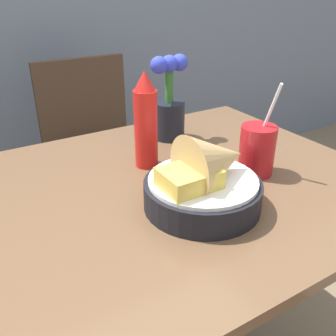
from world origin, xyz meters
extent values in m
cube|color=brown|center=(0.00, 0.00, 0.72)|extent=(1.08, 0.77, 0.02)
cylinder|color=black|center=(0.48, 0.33, 0.35)|extent=(0.05, 0.05, 0.71)
cylinder|color=#473323|center=(0.00, 0.57, 0.22)|extent=(0.03, 0.03, 0.44)
cylinder|color=#473323|center=(0.36, 0.57, 0.22)|extent=(0.03, 0.03, 0.44)
cylinder|color=#473323|center=(0.00, 0.93, 0.22)|extent=(0.03, 0.03, 0.44)
cylinder|color=#473323|center=(0.36, 0.93, 0.22)|extent=(0.03, 0.03, 0.44)
cube|color=#473323|center=(0.18, 0.75, 0.45)|extent=(0.40, 0.40, 0.02)
cube|color=#473323|center=(0.18, 0.94, 0.66)|extent=(0.40, 0.03, 0.38)
cylinder|color=black|center=(0.06, -0.12, 0.76)|extent=(0.24, 0.24, 0.06)
cylinder|color=white|center=(0.06, -0.12, 0.79)|extent=(0.22, 0.22, 0.01)
cone|color=tan|center=(0.09, -0.12, 0.82)|extent=(0.13, 0.13, 0.13)
cube|color=#E5C14C|center=(0.02, -0.13, 0.81)|extent=(0.11, 0.09, 0.04)
cylinder|color=red|center=(0.06, 0.11, 0.82)|extent=(0.06, 0.06, 0.19)
cone|color=red|center=(0.06, 0.11, 0.94)|extent=(0.05, 0.05, 0.05)
cylinder|color=red|center=(0.26, -0.06, 0.79)|extent=(0.08, 0.08, 0.12)
cylinder|color=black|center=(0.26, -0.06, 0.78)|extent=(0.08, 0.08, 0.10)
cylinder|color=white|center=(0.27, -0.06, 0.84)|extent=(0.01, 0.08, 0.22)
cylinder|color=black|center=(0.20, 0.23, 0.78)|extent=(0.09, 0.09, 0.11)
cylinder|color=#33722D|center=(0.20, 0.23, 0.88)|extent=(0.02, 0.02, 0.10)
sphere|color=blue|center=(0.20, 0.23, 0.94)|extent=(0.05, 0.05, 0.05)
sphere|color=blue|center=(0.17, 0.23, 0.94)|extent=(0.05, 0.05, 0.05)
sphere|color=blue|center=(0.23, 0.23, 0.94)|extent=(0.05, 0.05, 0.05)
camera|label=1|loc=(-0.33, -0.64, 1.15)|focal=40.00mm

